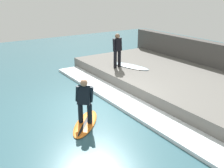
{
  "coord_description": "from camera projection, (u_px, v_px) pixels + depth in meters",
  "views": [
    {
      "loc": [
        -4.18,
        -7.29,
        3.89
      ],
      "look_at": [
        0.64,
        0.0,
        0.7
      ],
      "focal_mm": 42.0,
      "sensor_mm": 36.0,
      "label": 1
    }
  ],
  "objects": [
    {
      "name": "back_wall",
      "position": [
        211.0,
        60.0,
        12.12
      ],
      "size": [
        0.5,
        10.2,
        1.6
      ],
      "primitive_type": "cube",
      "color": "#474442",
      "rests_on": "ground_plane"
    },
    {
      "name": "surfboard_riding",
      "position": [
        86.0,
        123.0,
        7.97
      ],
      "size": [
        1.63,
        1.7,
        0.07
      ],
      "color": "orange",
      "rests_on": "ground_plane"
    },
    {
      "name": "concrete_ledge",
      "position": [
        172.0,
        80.0,
        11.04
      ],
      "size": [
        4.4,
        9.71,
        0.51
      ],
      "primitive_type": "cube",
      "color": "#66635E",
      "rests_on": "ground_plane"
    },
    {
      "name": "surfer_riding",
      "position": [
        85.0,
        99.0,
        7.7
      ],
      "size": [
        0.54,
        0.54,
        1.39
      ],
      "color": "black",
      "rests_on": "surfboard_riding"
    },
    {
      "name": "surfer_waiting_near",
      "position": [
        117.0,
        49.0,
        11.66
      ],
      "size": [
        0.51,
        0.33,
        1.53
      ],
      "color": "black",
      "rests_on": "concrete_ledge"
    },
    {
      "name": "surfboard_waiting_near",
      "position": [
        130.0,
        66.0,
        12.04
      ],
      "size": [
        1.12,
        2.05,
        0.06
      ],
      "color": "silver",
      "rests_on": "concrete_ledge"
    },
    {
      "name": "wave_foam_crest",
      "position": [
        120.0,
        98.0,
        9.7
      ],
      "size": [
        1.0,
        9.23,
        0.11
      ],
      "primitive_type": "cube",
      "color": "silver",
      "rests_on": "ground_plane"
    },
    {
      "name": "ground_plane",
      "position": [
        97.0,
        106.0,
        9.21
      ],
      "size": [
        28.0,
        28.0,
        0.0
      ],
      "primitive_type": "plane",
      "color": "#335B66"
    }
  ]
}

